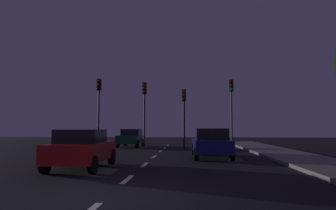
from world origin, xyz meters
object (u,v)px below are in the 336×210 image
traffic_signal_center_right (184,107)px  car_adjacent_lane (82,149)px  traffic_signal_center_left (144,102)px  car_stopped_ahead (211,143)px  traffic_signal_far_left (99,100)px  car_oncoming_far (131,138)px  traffic_signal_far_right (231,101)px

traffic_signal_center_right → car_adjacent_lane: bearing=-109.3°
traffic_signal_center_left → car_stopped_ahead: (4.55, -6.30, -2.77)m
traffic_signal_far_left → car_oncoming_far: bearing=54.3°
traffic_signal_far_left → traffic_signal_center_right: size_ratio=1.19×
traffic_signal_far_right → car_oncoming_far: (-8.12, 2.83, -2.89)m
car_adjacent_lane → traffic_signal_center_right: bearing=70.7°
traffic_signal_center_left → car_stopped_ahead: 8.25m
car_stopped_ahead → traffic_signal_far_left: bearing=142.2°
traffic_signal_far_right → car_stopped_ahead: traffic_signal_far_right is taller
traffic_signal_far_left → traffic_signal_far_right: traffic_signal_far_left is taller
traffic_signal_center_right → car_oncoming_far: 5.89m
traffic_signal_far_left → traffic_signal_center_right: bearing=-0.0°
traffic_signal_far_left → traffic_signal_center_right: (6.60, -0.00, -0.55)m
traffic_signal_center_right → car_stopped_ahead: bearing=-76.4°
traffic_signal_far_right → car_oncoming_far: size_ratio=1.32×
traffic_signal_far_right → car_oncoming_far: bearing=160.8°
traffic_signal_far_left → car_adjacent_lane: (2.70, -11.14, -2.98)m
traffic_signal_center_right → car_stopped_ahead: size_ratio=1.02×
traffic_signal_center_left → traffic_signal_center_right: 3.05m
traffic_signal_center_left → traffic_signal_center_right: traffic_signal_center_left is taller
traffic_signal_center_left → traffic_signal_center_right: bearing=-0.0°
car_adjacent_lane → traffic_signal_far_left: bearing=103.6°
traffic_signal_far_right → car_stopped_ahead: (-2.04, -6.30, -2.87)m
traffic_signal_far_left → car_oncoming_far: 4.59m
traffic_signal_center_right → car_adjacent_lane: size_ratio=1.13×
car_stopped_ahead → car_adjacent_lane: car_stopped_ahead is taller
car_adjacent_lane → car_oncoming_far: bearing=92.7°
traffic_signal_far_left → car_stopped_ahead: bearing=-37.8°
traffic_signal_far_right → car_stopped_ahead: bearing=-107.9°
car_oncoming_far → car_stopped_ahead: bearing=-56.3°
traffic_signal_center_left → car_stopped_ahead: size_ratio=1.15×
traffic_signal_far_left → car_stopped_ahead: 10.69m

